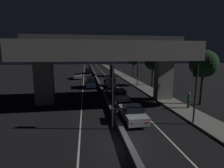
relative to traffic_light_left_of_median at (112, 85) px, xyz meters
The scene contains 22 objects.
ground_plane 4.61m from the traffic_light_left_of_median, 77.30° to the right, with size 200.00×200.00×0.00m, color black.
lane_line_left_inner 32.63m from the traffic_light_left_of_median, 94.63° to the left, with size 0.12×126.00×0.00m, color beige.
lane_line_right_inner 32.75m from the traffic_light_left_of_median, 83.25° to the left, with size 0.12×126.00×0.00m, color beige.
median_divider 32.51m from the traffic_light_left_of_median, 88.93° to the left, with size 0.41×126.00×0.45m, color #4C4C51.
sidewalk_right 26.95m from the traffic_light_left_of_median, 71.42° to the left, with size 2.73×126.00×0.16m, color slate.
elevated_overpass 8.85m from the traffic_light_left_of_median, 85.92° to the left, with size 20.40×9.08×8.41m.
traffic_light_left_of_median is the anchor object (origin of this frame).
traffic_light_right_of_median 7.24m from the traffic_light_left_of_median, ahead, with size 0.30×0.49×5.38m.
street_lamp 19.63m from the traffic_light_left_of_median, 67.98° to the left, with size 1.92×0.32×7.81m.
car_silver_lead 3.94m from the traffic_light_left_of_median, 34.59° to the left, with size 1.99×4.49×1.44m.
car_white_second 9.58m from the traffic_light_left_of_median, 75.57° to the left, with size 1.96×4.11×1.52m.
car_black_third 18.18m from the traffic_light_left_of_median, 82.56° to the left, with size 1.95×4.30×1.96m.
car_dark_blue_lead_oncoming 18.84m from the traffic_light_left_of_median, 93.86° to the left, with size 1.96×4.41×1.91m.
car_silver_second_oncoming 31.62m from the traffic_light_left_of_median, 97.32° to the left, with size 1.94×4.80×1.40m.
car_black_third_oncoming 43.65m from the traffic_light_left_of_median, 91.53° to the left, with size 2.14×4.78×1.70m.
motorcycle_black_filtering_near 6.21m from the traffic_light_left_of_median, 78.00° to the left, with size 0.32×1.94×1.42m.
motorcycle_white_filtering_mid 13.28m from the traffic_light_left_of_median, 84.89° to the left, with size 0.32×1.89×1.38m.
motorcycle_red_filtering_far 19.46m from the traffic_light_left_of_median, 85.68° to the left, with size 0.34×1.93×1.40m.
pedestrian_on_sidewalk 10.35m from the traffic_light_left_of_median, 22.75° to the left, with size 0.32×0.32×1.81m.
roadside_tree_kerbside_near 12.96m from the traffic_light_left_of_median, 24.43° to the left, with size 3.26×3.26×6.65m.
roadside_tree_kerbside_mid 21.96m from the traffic_light_left_of_median, 60.12° to the left, with size 3.27×3.27×6.35m.
roadside_tree_kerbside_far 35.77m from the traffic_light_left_of_median, 71.66° to the left, with size 4.48×4.48×7.71m.
Camera 1 is at (-2.65, -10.83, 6.10)m, focal length 28.00 mm.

